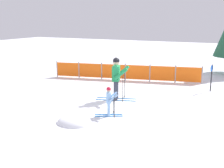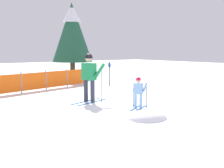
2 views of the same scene
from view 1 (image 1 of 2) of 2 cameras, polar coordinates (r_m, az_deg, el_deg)
ground_plane at (r=11.47m, az=2.17°, el=-3.23°), size 60.00×60.00×0.00m
skier_adult at (r=11.27m, az=0.97°, el=1.89°), size 1.66×0.91×1.73m
skier_child at (r=9.47m, az=-0.57°, el=-3.10°), size 0.94×0.65×1.01m
safety_fence at (r=15.04m, az=2.73°, el=2.48°), size 7.72×1.81×0.91m
trail_marker at (r=13.41m, az=19.56°, el=1.79°), size 0.08×0.28×1.23m
snow_mound at (r=9.08m, az=-7.64°, el=-7.83°), size 1.14×0.97×0.46m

